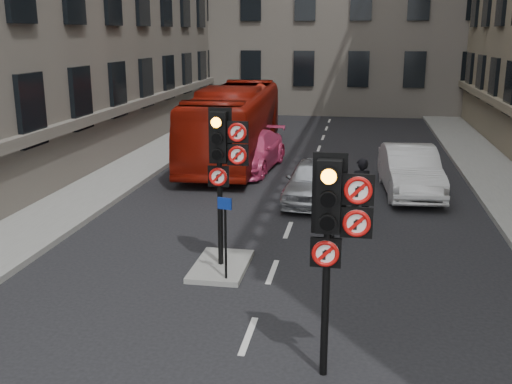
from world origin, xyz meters
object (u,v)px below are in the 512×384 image
(car_white, at_px, (410,170))
(motorcycle, at_px, (337,217))
(signal_near, at_px, (334,220))
(motorcyclist, at_px, (361,188))
(bus_red, at_px, (234,123))
(signal_far, at_px, (223,154))
(car_pink, at_px, (250,151))
(info_sign, at_px, (225,227))
(car_silver, at_px, (313,181))

(car_white, xyz_separation_m, motorcycle, (-2.23, -4.69, -0.31))
(signal_near, xyz_separation_m, motorcyclist, (0.43, 8.47, -1.69))
(signal_near, height_order, motorcycle, signal_near)
(bus_red, distance_m, motorcycle, 10.27)
(signal_far, distance_m, car_white, 9.07)
(motorcyclist, bearing_deg, signal_far, 44.04)
(signal_far, distance_m, bus_red, 12.21)
(car_pink, xyz_separation_m, info_sign, (1.50, -10.99, 0.56))
(motorcyclist, bearing_deg, car_pink, -64.72)
(car_white, height_order, info_sign, info_sign)
(car_silver, xyz_separation_m, info_sign, (-1.33, -6.85, 0.62))
(bus_red, bearing_deg, car_pink, -63.39)
(car_white, xyz_separation_m, bus_red, (-6.91, 4.39, 0.76))
(car_white, height_order, motorcyclist, motorcyclist)
(car_silver, xyz_separation_m, car_white, (3.12, 1.51, 0.11))
(bus_red, relative_size, info_sign, 6.10)
(car_pink, xyz_separation_m, motorcycle, (3.71, -7.31, -0.25))
(motorcycle, distance_m, motorcyclist, 1.77)
(signal_near, distance_m, signal_far, 4.77)
(motorcyclist, bearing_deg, car_silver, -58.21)
(car_silver, xyz_separation_m, motorcyclist, (1.49, -1.57, 0.22))
(signal_far, relative_size, car_silver, 0.90)
(car_silver, xyz_separation_m, motorcycle, (0.88, -3.18, -0.19))
(signal_far, height_order, car_pink, signal_far)
(car_white, relative_size, car_pink, 0.95)
(bus_red, xyz_separation_m, motorcyclist, (5.29, -7.47, -0.65))
(signal_far, relative_size, info_sign, 1.96)
(signal_near, distance_m, car_silver, 10.27)
(bus_red, bearing_deg, signal_near, -75.33)
(car_pink, bearing_deg, motorcyclist, -47.58)
(motorcycle, relative_size, info_sign, 0.88)
(car_white, relative_size, bus_red, 0.43)
(motorcycle, bearing_deg, motorcyclist, 77.89)
(signal_near, relative_size, motorcycle, 2.24)
(car_silver, bearing_deg, car_pink, 128.38)
(car_silver, height_order, car_white, car_white)
(bus_red, height_order, motorcycle, bus_red)
(motorcyclist, bearing_deg, signal_near, 75.25)
(signal_near, height_order, bus_red, signal_near)
(signal_near, height_order, motorcyclist, signal_near)
(signal_far, bearing_deg, motorcycle, 49.71)
(signal_near, relative_size, motorcyclist, 2.00)
(signal_near, bearing_deg, car_silver, 96.02)
(signal_near, relative_size, info_sign, 1.96)
(car_pink, bearing_deg, signal_near, -69.37)
(car_pink, height_order, info_sign, info_sign)
(car_pink, bearing_deg, car_silver, -50.38)
(motorcyclist, bearing_deg, car_white, -129.69)
(info_sign, bearing_deg, signal_far, 116.40)
(signal_near, height_order, car_silver, signal_near)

